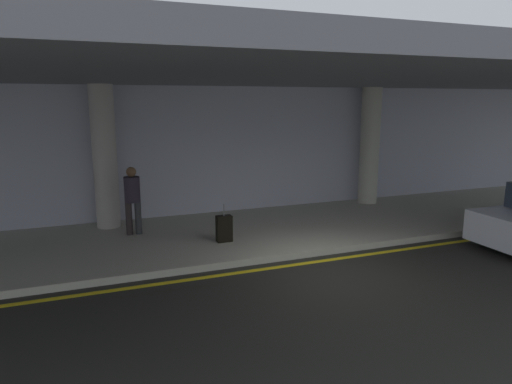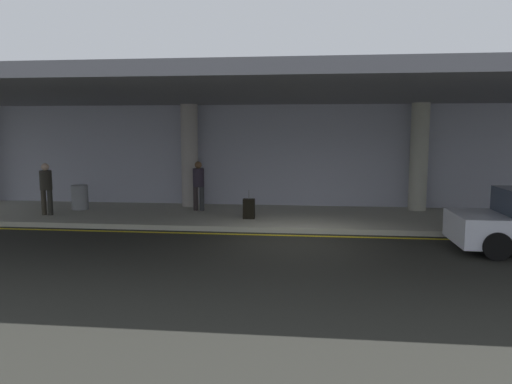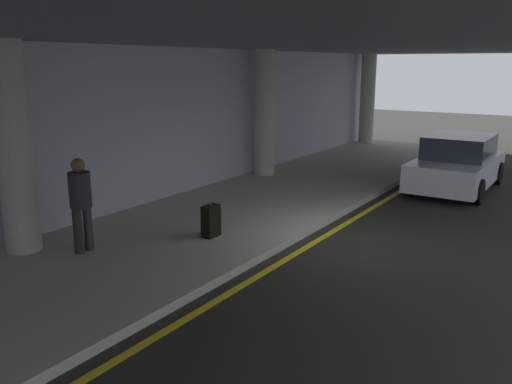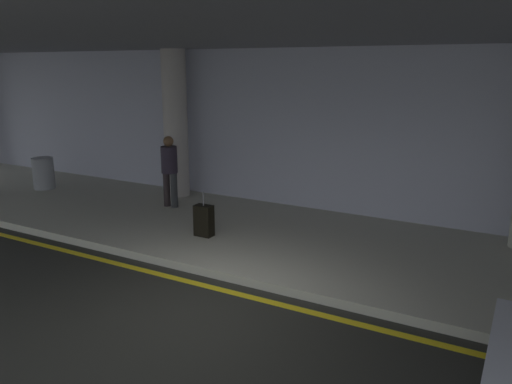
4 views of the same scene
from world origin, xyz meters
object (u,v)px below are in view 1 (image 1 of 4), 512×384
object	(u,v)px
support_column_left_mid	(105,157)
traveler_with_luggage	(132,196)
support_column_center	(370,146)
suitcase_upright_primary	(224,229)

from	to	relation	value
support_column_left_mid	traveler_with_luggage	size ratio (longest dim) A/B	2.17
support_column_left_mid	traveler_with_luggage	xyz separation A→B (m)	(0.54, -0.97, -0.86)
traveler_with_luggage	support_column_center	bearing A→B (deg)	-110.81
support_column_left_mid	suitcase_upright_primary	bearing A→B (deg)	-43.71
support_column_left_mid	support_column_center	bearing A→B (deg)	0.00
support_column_center	traveler_with_luggage	distance (m)	7.58
support_column_center	support_column_left_mid	bearing A→B (deg)	180.00
support_column_center	suitcase_upright_primary	bearing A→B (deg)	-157.23
traveler_with_luggage	suitcase_upright_primary	xyz separation A→B (m)	(1.90, -1.36, -0.65)
support_column_left_mid	support_column_center	world-z (taller)	same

